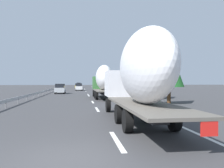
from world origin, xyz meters
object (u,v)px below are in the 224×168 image
(truck_trailing, at_px, (139,74))
(car_yellow_coupe, at_px, (78,86))
(road_sign, at_px, (106,82))
(car_silver_hatch, at_px, (60,89))
(truck_lead, at_px, (103,80))
(car_white_van, at_px, (79,87))
(car_blue_sedan, at_px, (79,85))

(truck_trailing, height_order, car_yellow_coupe, truck_trailing)
(road_sign, bearing_deg, car_silver_hatch, 137.09)
(truck_trailing, relative_size, road_sign, 3.94)
(truck_lead, height_order, car_silver_hatch, truck_lead)
(car_yellow_coupe, bearing_deg, road_sign, -156.69)
(truck_trailing, relative_size, car_white_van, 3.14)
(car_blue_sedan, relative_size, road_sign, 1.37)
(truck_lead, xyz_separation_m, car_white_van, (29.71, 3.51, -1.58))
(car_yellow_coupe, height_order, road_sign, road_sign)
(car_white_van, bearing_deg, car_silver_hatch, 167.47)
(car_white_van, relative_size, car_yellow_coupe, 0.96)
(car_silver_hatch, bearing_deg, car_white_van, -12.53)
(truck_trailing, distance_m, car_white_van, 49.76)
(road_sign, bearing_deg, car_white_van, 53.40)
(truck_lead, distance_m, road_sign, 24.99)
(truck_trailing, xyz_separation_m, car_blue_sedan, (83.27, 3.77, -1.74))
(car_blue_sedan, bearing_deg, road_sign, -169.91)
(car_white_van, height_order, car_yellow_coupe, car_white_van)
(truck_trailing, distance_m, car_silver_hatch, 34.57)
(truck_lead, xyz_separation_m, car_silver_hatch, (13.91, 7.02, -1.58))
(car_white_van, bearing_deg, truck_trailing, -175.95)
(car_white_van, height_order, road_sign, road_sign)
(truck_lead, bearing_deg, car_white_van, 6.74)
(truck_lead, xyz_separation_m, road_sign, (24.80, -3.10, -0.17))
(truck_trailing, relative_size, car_yellow_coupe, 3.03)
(car_yellow_coupe, distance_m, car_silver_hatch, 27.22)
(truck_lead, bearing_deg, truck_trailing, 180.00)
(car_white_van, bearing_deg, car_yellow_coupe, 1.76)
(car_white_van, xyz_separation_m, car_silver_hatch, (-15.80, 3.51, 0.00))
(car_yellow_coupe, distance_m, road_sign, 17.64)
(car_silver_hatch, relative_size, road_sign, 1.27)
(car_white_van, distance_m, car_yellow_coupe, 11.24)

